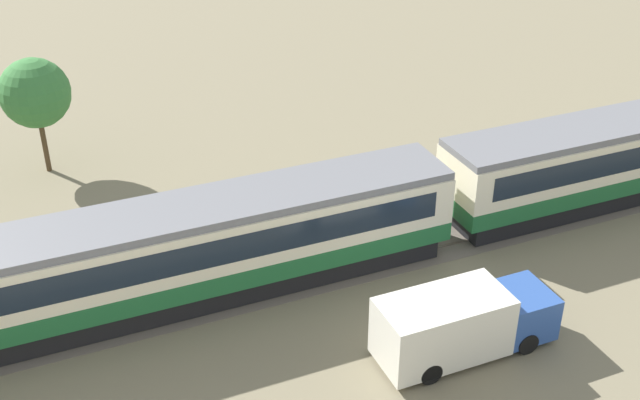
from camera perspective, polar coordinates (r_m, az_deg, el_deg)
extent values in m
plane|color=#7A7056|center=(40.66, 20.51, 0.99)|extent=(600.00, 600.00, 0.00)
cylinder|color=black|center=(35.88, 14.67, -1.14)|extent=(0.90, 0.18, 0.90)
cylinder|color=black|center=(36.85, 13.37, -0.09)|extent=(0.90, 0.18, 0.90)
cube|color=#1E6033|center=(30.29, -9.32, -4.83)|extent=(20.71, 3.13, 0.80)
cube|color=beige|center=(29.55, -9.53, -2.67)|extent=(20.71, 3.13, 1.90)
cube|color=#192330|center=(29.50, -9.55, -2.51)|extent=(19.05, 3.17, 1.06)
cube|color=slate|center=(28.99, -9.71, -0.83)|extent=(20.71, 2.94, 0.30)
cube|color=black|center=(30.77, -9.20, -6.11)|extent=(19.88, 2.69, 0.88)
cylinder|color=black|center=(32.09, 3.01, -4.08)|extent=(0.90, 0.18, 0.90)
cylinder|color=black|center=(33.16, 1.93, -2.81)|extent=(0.90, 0.18, 0.90)
cylinder|color=black|center=(29.81, -21.75, -9.55)|extent=(0.90, 0.18, 0.90)
cube|color=#665B51|center=(30.64, -21.27, -9.32)|extent=(171.99, 3.60, 0.01)
cube|color=#4C4238|center=(30.06, -21.17, -10.11)|extent=(171.99, 0.12, 0.04)
cube|color=#4C4238|center=(31.21, -21.37, -8.51)|extent=(171.99, 0.12, 0.04)
cube|color=#2D519E|center=(29.14, 14.06, -7.63)|extent=(1.90, 2.09, 1.62)
cube|color=#192330|center=(29.47, 15.66, -6.63)|extent=(0.03, 1.74, 0.71)
cube|color=silver|center=(27.44, 8.70, -8.89)|extent=(4.44, 2.18, 2.19)
cylinder|color=black|center=(28.79, 14.50, -9.84)|extent=(0.80, 0.26, 0.80)
cylinder|color=black|center=(29.95, 12.35, -7.75)|extent=(0.80, 0.26, 0.80)
cylinder|color=black|center=(27.01, 7.84, -12.09)|extent=(0.80, 0.26, 0.80)
cylinder|color=black|center=(28.25, 5.88, -9.75)|extent=(0.80, 0.26, 0.80)
cylinder|color=#4C3823|center=(40.96, -19.02, 3.92)|extent=(0.25, 0.25, 3.09)
sphere|color=#387538|center=(39.99, -19.62, 7.19)|extent=(3.31, 3.31, 3.31)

